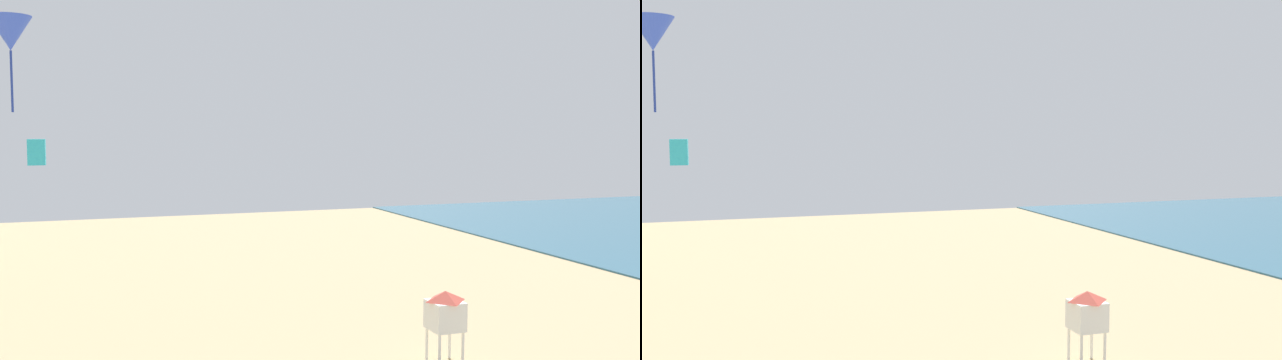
{
  "view_description": "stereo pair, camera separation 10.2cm",
  "coord_description": "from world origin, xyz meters",
  "views": [
    {
      "loc": [
        -2.7,
        -4.24,
        8.08
      ],
      "look_at": [
        5.23,
        18.61,
        6.28
      ],
      "focal_mm": 38.1,
      "sensor_mm": 36.0,
      "label": 1
    },
    {
      "loc": [
        -2.61,
        -4.28,
        8.08
      ],
      "look_at": [
        5.23,
        18.61,
        6.28
      ],
      "focal_mm": 38.1,
      "sensor_mm": 36.0,
      "label": 2
    }
  ],
  "objects": [
    {
      "name": "lifeguard_stand",
      "position": [
        8.9,
        16.02,
        1.84
      ],
      "size": [
        1.1,
        1.1,
        2.55
      ],
      "rotation": [
        0.0,
        0.0,
        0.02
      ],
      "color": "white",
      "rests_on": "ground"
    },
    {
      "name": "kite_cyan_box",
      "position": [
        -4.35,
        22.44,
        7.27
      ],
      "size": [
        0.6,
        0.6,
        0.94
      ],
      "color": "#2DB7CC"
    },
    {
      "name": "kite_blue_delta",
      "position": [
        -4.94,
        20.58,
        11.26
      ],
      "size": [
        1.4,
        1.4,
        3.18
      ],
      "color": "blue"
    }
  ]
}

